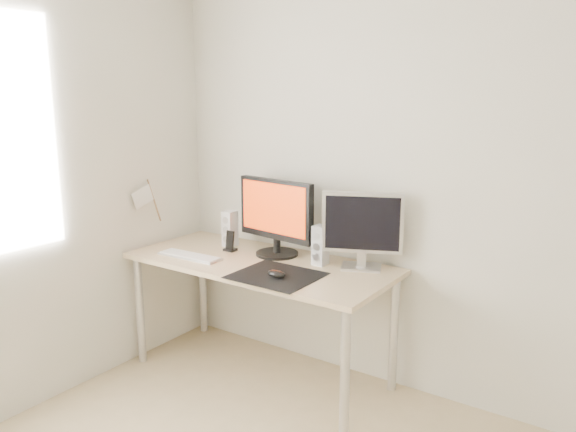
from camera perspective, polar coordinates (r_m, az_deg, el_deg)
The scene contains 11 objects.
wall_back at distance 3.09m, azimuth 15.19°, elevation 3.63°, with size 3.50×3.50×0.00m, color white.
mousepad at distance 3.06m, azimuth -1.18°, elevation -6.06°, with size 0.45×0.40×0.00m, color black.
mouse at distance 3.01m, azimuth -1.20°, elevation -5.89°, with size 0.11×0.06×0.04m, color black.
desk at distance 3.34m, azimuth -2.88°, elevation -5.85°, with size 1.60×0.70×0.73m.
main_monitor at distance 3.37m, azimuth -1.24°, elevation 0.15°, with size 0.55×0.29×0.47m.
second_monitor at distance 3.14m, azimuth 7.57°, elevation -1.10°, with size 0.43×0.23×0.43m.
speaker_left at distance 3.63m, azimuth -5.93°, elevation -1.28°, with size 0.07×0.09×0.23m.
speaker_right at distance 3.22m, azimuth 3.30°, elevation -2.98°, with size 0.07×0.09×0.23m.
keyboard at distance 3.44m, azimuth -9.94°, elevation -4.01°, with size 0.42×0.13×0.02m.
phone_dock at distance 3.53m, azimuth -5.90°, elevation -2.92°, with size 0.07×0.06×0.13m.
pennant at distance 3.67m, azimuth -14.17°, elevation 1.81°, with size 0.01×0.23×0.29m.
Camera 1 is at (1.00, -1.14, 1.70)m, focal length 35.00 mm.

